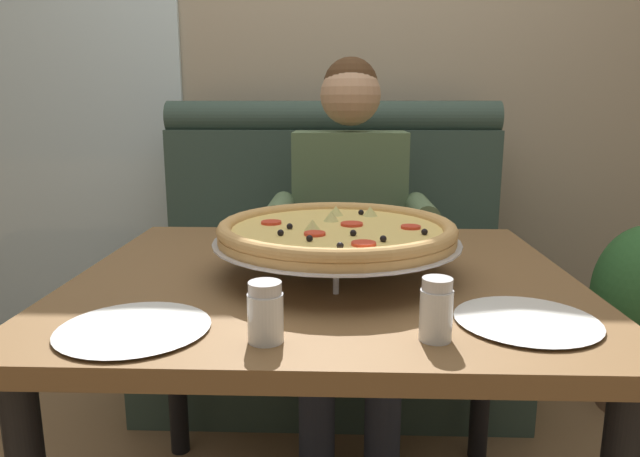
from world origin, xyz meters
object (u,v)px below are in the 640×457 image
object	(u,v)px
diner_main	(350,223)
patio_chair	(117,202)
shaker_parmesan	(265,316)
shaker_oregano	(436,314)
pizza	(337,232)
plate_near_left	(134,325)
booth_bench	(331,285)
plate_near_right	(527,317)
dining_table	(324,310)

from	to	relation	value
diner_main	patio_chair	size ratio (longest dim) A/B	1.48
shaker_parmesan	patio_chair	size ratio (longest dim) A/B	0.12
shaker_parmesan	shaker_oregano	size ratio (longest dim) A/B	0.96
pizza	patio_chair	bearing A→B (deg)	122.18
shaker_parmesan	plate_near_left	xyz separation A→B (m)	(-0.23, 0.04, -0.03)
booth_bench	shaker_parmesan	distance (m)	1.40
plate_near_right	patio_chair	world-z (taller)	patio_chair
booth_bench	shaker_oregano	world-z (taller)	booth_bench
booth_bench	diner_main	size ratio (longest dim) A/B	1.10
diner_main	plate_near_right	world-z (taller)	diner_main
plate_near_right	plate_near_left	bearing A→B (deg)	-174.96
shaker_oregano	plate_near_left	xyz separation A→B (m)	(-0.50, 0.02, -0.03)
dining_table	shaker_parmesan	distance (m)	0.41
pizza	shaker_oregano	size ratio (longest dim) A/B	5.29
diner_main	pizza	world-z (taller)	diner_main
diner_main	plate_near_left	xyz separation A→B (m)	(-0.38, -1.04, 0.04)
booth_bench	diner_main	bearing A→B (deg)	-75.51
booth_bench	plate_near_right	bearing A→B (deg)	-73.78
booth_bench	plate_near_right	world-z (taller)	booth_bench
dining_table	plate_near_left	size ratio (longest dim) A/B	4.30
diner_main	shaker_oregano	distance (m)	1.07
dining_table	plate_near_left	bearing A→B (deg)	-131.95
booth_bench	patio_chair	world-z (taller)	booth_bench
shaker_parmesan	shaker_oregano	xyz separation A→B (m)	(0.27, 0.02, 0.00)
shaker_oregano	plate_near_right	bearing A→B (deg)	24.73
shaker_oregano	patio_chair	world-z (taller)	patio_chair
dining_table	shaker_parmesan	size ratio (longest dim) A/B	11.10
shaker_oregano	patio_chair	xyz separation A→B (m)	(-1.54, 2.55, -0.26)
plate_near_right	pizza	bearing A→B (deg)	139.01
shaker_parmesan	shaker_oregano	distance (m)	0.27
pizza	patio_chair	world-z (taller)	pizza
dining_table	shaker_parmesan	world-z (taller)	shaker_parmesan
dining_table	diner_main	xyz separation A→B (m)	(0.07, 0.69, 0.06)
plate_near_left	dining_table	bearing A→B (deg)	48.05
diner_main	plate_near_left	distance (m)	1.11
booth_bench	diner_main	xyz separation A→B (m)	(0.07, -0.27, 0.31)
dining_table	pizza	distance (m)	0.19
booth_bench	pizza	world-z (taller)	booth_bench
shaker_parmesan	patio_chair	distance (m)	2.87
shaker_oregano	pizza	bearing A→B (deg)	113.67
pizza	shaker_oregano	xyz separation A→B (m)	(0.16, -0.37, -0.05)
pizza	patio_chair	xyz separation A→B (m)	(-1.37, 2.18, -0.31)
pizza	shaker_oregano	distance (m)	0.41
plate_near_left	diner_main	bearing A→B (deg)	69.83
dining_table	shaker_parmesan	xyz separation A→B (m)	(-0.08, -0.38, 0.13)
pizza	shaker_parmesan	world-z (taller)	pizza
shaker_oregano	patio_chair	bearing A→B (deg)	121.03
booth_bench	dining_table	xyz separation A→B (m)	(0.00, -0.96, 0.25)
plate_near_left	patio_chair	size ratio (longest dim) A/B	0.30
pizza	shaker_parmesan	bearing A→B (deg)	-106.10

